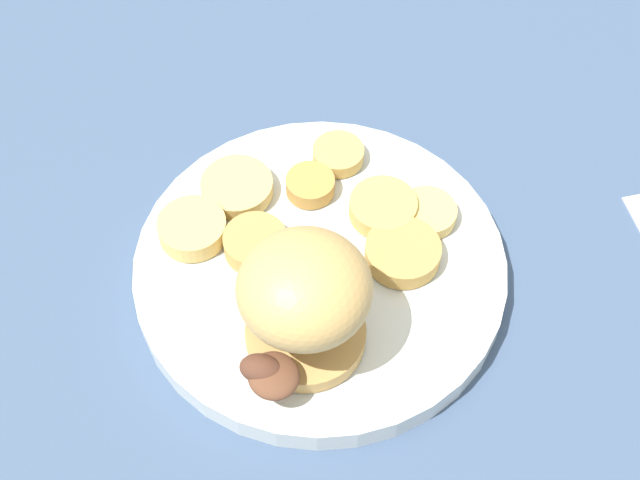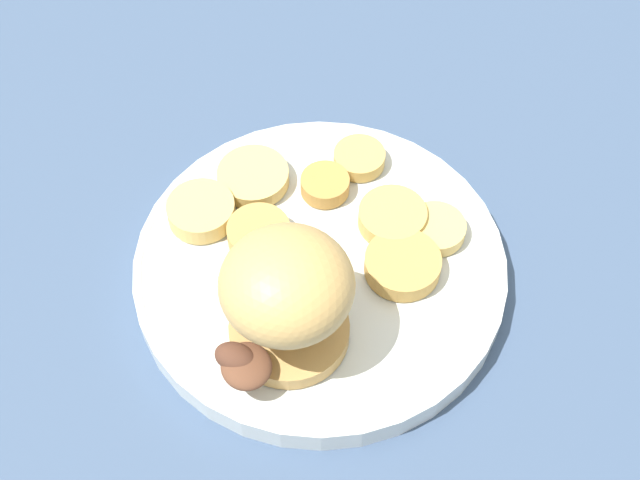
% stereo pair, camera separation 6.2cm
% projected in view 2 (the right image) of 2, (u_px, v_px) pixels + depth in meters
% --- Properties ---
extents(ground_plane, '(4.00, 4.00, 0.00)m').
position_uv_depth(ground_plane, '(320.00, 277.00, 0.66)').
color(ground_plane, '#3D5170').
extents(dinner_plate, '(0.27, 0.27, 0.02)m').
position_uv_depth(dinner_plate, '(320.00, 268.00, 0.65)').
color(dinner_plate, silver).
rests_on(dinner_plate, ground_plane).
extents(sandwich, '(0.09, 0.11, 0.09)m').
position_uv_depth(sandwich, '(284.00, 295.00, 0.57)').
color(sandwich, tan).
rests_on(sandwich, dinner_plate).
extents(potato_round_0, '(0.04, 0.04, 0.01)m').
position_uv_depth(potato_round_0, '(436.00, 229.00, 0.65)').
color(potato_round_0, '#DBB766').
rests_on(potato_round_0, dinner_plate).
extents(potato_round_1, '(0.05, 0.05, 0.02)m').
position_uv_depth(potato_round_1, '(259.00, 235.00, 0.64)').
color(potato_round_1, tan).
rests_on(potato_round_1, dinner_plate).
extents(potato_round_2, '(0.04, 0.04, 0.01)m').
position_uv_depth(potato_round_2, '(325.00, 185.00, 0.67)').
color(potato_round_2, '#BC8942').
rests_on(potato_round_2, dinner_plate).
extents(potato_round_3, '(0.05, 0.05, 0.01)m').
position_uv_depth(potato_round_3, '(392.00, 217.00, 0.65)').
color(potato_round_3, tan).
rests_on(potato_round_3, dinner_plate).
extents(potato_round_4, '(0.05, 0.05, 0.01)m').
position_uv_depth(potato_round_4, '(403.00, 265.00, 0.63)').
color(potato_round_4, tan).
rests_on(potato_round_4, dinner_plate).
extents(potato_round_5, '(0.05, 0.05, 0.02)m').
position_uv_depth(potato_round_5, '(201.00, 211.00, 0.66)').
color(potato_round_5, '#DBB766').
rests_on(potato_round_5, dinner_plate).
extents(potato_round_6, '(0.05, 0.05, 0.01)m').
position_uv_depth(potato_round_6, '(253.00, 177.00, 0.68)').
color(potato_round_6, '#DBB766').
rests_on(potato_round_6, dinner_plate).
extents(potato_round_7, '(0.04, 0.04, 0.01)m').
position_uv_depth(potato_round_7, '(359.00, 158.00, 0.69)').
color(potato_round_7, tan).
rests_on(potato_round_7, dinner_plate).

